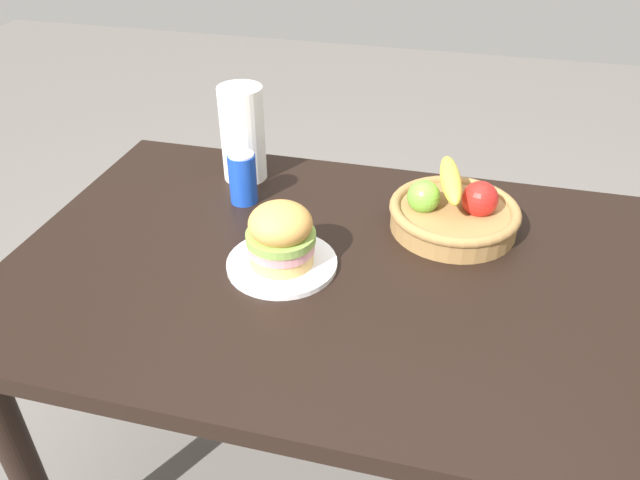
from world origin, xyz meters
TOP-DOWN VIEW (x-y plane):
  - dining_table at (0.00, 0.00)m, footprint 1.40×0.90m
  - plate at (-0.12, -0.04)m, footprint 0.23×0.23m
  - sandwich at (-0.12, -0.04)m, footprint 0.14×0.14m
  - soda_can at (-0.29, 0.19)m, footprint 0.07×0.07m
  - fruit_basket at (0.21, 0.20)m, footprint 0.29×0.29m
  - paper_towel_roll at (-0.33, 0.31)m, footprint 0.11×0.11m

SIDE VIEW (x-z plane):
  - dining_table at x=0.00m, z-range 0.27..1.02m
  - plate at x=-0.12m, z-range 0.75..0.76m
  - fruit_basket at x=0.21m, z-range 0.73..0.86m
  - soda_can at x=-0.29m, z-range 0.75..0.88m
  - sandwich at x=-0.12m, z-range 0.76..0.89m
  - paper_towel_roll at x=-0.33m, z-range 0.75..0.99m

